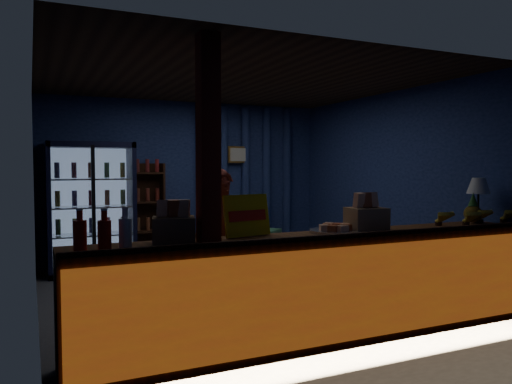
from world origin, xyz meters
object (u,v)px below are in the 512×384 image
at_px(pastry_tray, 335,230).
at_px(table_lamp, 479,188).
at_px(green_chair, 254,247).
at_px(shopkeeper, 221,249).

bearing_deg(pastry_tray, table_lamp, 1.56).
height_order(green_chair, table_lamp, table_lamp).
distance_m(pastry_tray, table_lamp, 1.89).
xyz_separation_m(pastry_tray, table_lamp, (1.86, 0.05, 0.35)).
height_order(shopkeeper, table_lamp, shopkeeper).
bearing_deg(table_lamp, shopkeeper, 169.28).
relative_size(shopkeeper, pastry_tray, 3.22).
bearing_deg(green_chair, pastry_tray, 40.22).
height_order(green_chair, pastry_tray, pastry_tray).
xyz_separation_m(shopkeeper, table_lamp, (2.76, -0.52, 0.56)).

